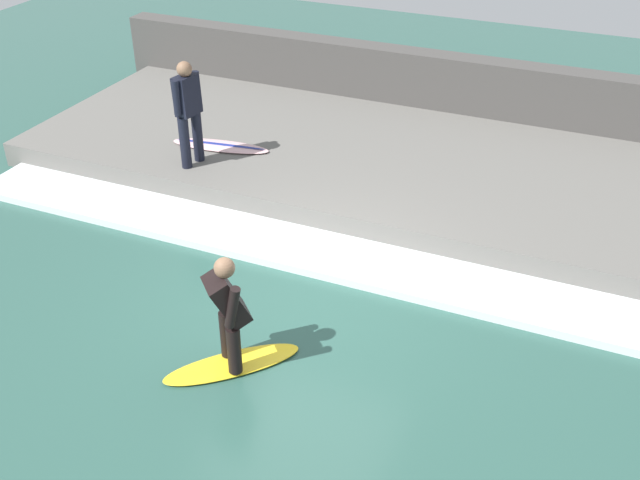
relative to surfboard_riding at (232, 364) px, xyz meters
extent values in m
plane|color=#2D564C|center=(1.38, -0.29, -0.03)|extent=(28.00, 28.00, 0.00)
cube|color=#66635E|center=(5.27, -0.29, 0.18)|extent=(4.40, 12.97, 0.43)
cube|color=#474442|center=(7.72, -0.29, 0.70)|extent=(0.50, 13.62, 1.45)
cube|color=silver|center=(2.54, -0.29, 0.03)|extent=(1.05, 12.32, 0.12)
ellipsoid|color=yellow|center=(0.00, 0.00, 0.00)|extent=(1.48, 1.48, 0.06)
cylinder|color=black|center=(0.11, 0.11, 0.34)|extent=(0.16, 0.16, 0.62)
cylinder|color=black|center=(-0.11, -0.11, 0.34)|extent=(0.16, 0.16, 0.62)
cube|color=black|center=(0.00, 0.00, 0.95)|extent=(0.61, 0.61, 0.65)
sphere|color=#846047|center=(0.00, 0.00, 1.36)|extent=(0.23, 0.23, 0.23)
cylinder|color=black|center=(0.16, 0.16, 0.99)|extent=(0.11, 0.22, 0.55)
cylinder|color=black|center=(-0.16, -0.16, 0.99)|extent=(0.11, 0.22, 0.55)
cylinder|color=black|center=(3.86, 2.71, 0.83)|extent=(0.17, 0.17, 0.87)
cylinder|color=black|center=(3.55, 2.76, 0.83)|extent=(0.17, 0.17, 0.87)
cube|color=black|center=(3.70, 2.74, 1.58)|extent=(0.44, 0.32, 0.64)
sphere|color=#846047|center=(3.70, 2.74, 2.00)|extent=(0.24, 0.24, 0.24)
cylinder|color=black|center=(3.93, 2.70, 1.62)|extent=(0.12, 0.13, 0.56)
cylinder|color=black|center=(3.47, 2.78, 1.62)|extent=(0.12, 0.13, 0.56)
ellipsoid|color=beige|center=(4.42, 2.64, 0.43)|extent=(0.69, 1.79, 0.06)
ellipsoid|color=navy|center=(4.42, 2.64, 0.46)|extent=(0.30, 1.60, 0.01)
camera|label=1|loc=(-5.69, -3.56, 5.87)|focal=42.00mm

